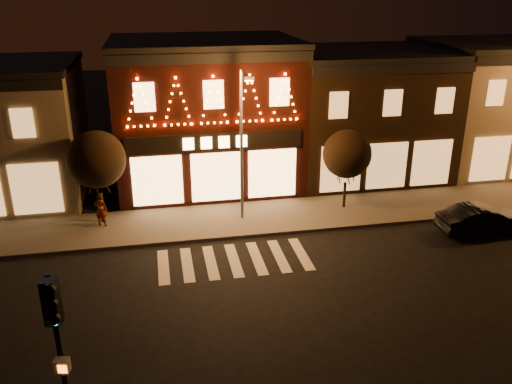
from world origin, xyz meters
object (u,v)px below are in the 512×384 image
object	(u,v)px
traffic_signal_near	(57,332)
dark_sedan	(482,220)
pedestrian	(101,210)
streetlamp_mid	(242,136)

from	to	relation	value
traffic_signal_near	dark_sedan	bearing A→B (deg)	41.56
traffic_signal_near	pedestrian	distance (m)	13.72
traffic_signal_near	dark_sedan	size ratio (longest dim) A/B	1.18
streetlamp_mid	pedestrian	distance (m)	7.67
traffic_signal_near	pedestrian	world-z (taller)	traffic_signal_near
dark_sedan	pedestrian	bearing A→B (deg)	77.16
traffic_signal_near	streetlamp_mid	distance (m)	14.53
streetlamp_mid	dark_sedan	bearing A→B (deg)	-13.04
traffic_signal_near	streetlamp_mid	bearing A→B (deg)	75.93
pedestrian	dark_sedan	bearing A→B (deg)	-174.01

